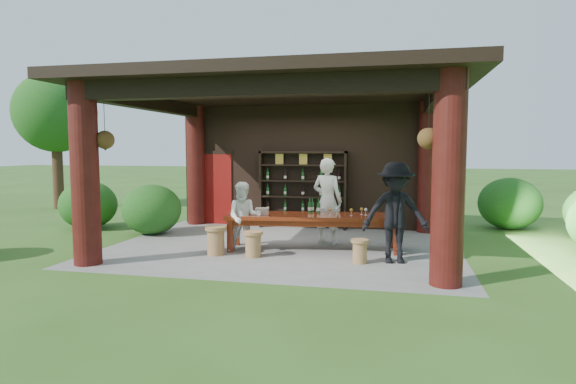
% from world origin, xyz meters
% --- Properties ---
extents(ground, '(90.00, 90.00, 0.00)m').
position_xyz_m(ground, '(0.00, 0.00, 0.00)').
color(ground, '#2D5119').
rests_on(ground, ground).
extents(pavilion, '(7.50, 6.00, 3.60)m').
position_xyz_m(pavilion, '(-0.01, 0.43, 2.13)').
color(pavilion, slate).
rests_on(pavilion, ground).
extents(wine_shelf, '(2.34, 0.36, 2.06)m').
position_xyz_m(wine_shelf, '(-0.06, 2.45, 1.04)').
color(wine_shelf, black).
rests_on(wine_shelf, ground).
extents(tasting_table, '(3.71, 1.42, 0.75)m').
position_xyz_m(tasting_table, '(0.68, -0.25, 0.64)').
color(tasting_table, '#62250E').
rests_on(tasting_table, ground).
extents(stool_near_left, '(0.39, 0.39, 0.51)m').
position_xyz_m(stool_near_left, '(-0.35, -1.17, 0.27)').
color(stool_near_left, olive).
rests_on(stool_near_left, ground).
extents(stool_near_right, '(0.34, 0.34, 0.44)m').
position_xyz_m(stool_near_right, '(1.74, -1.23, 0.24)').
color(stool_near_right, olive).
rests_on(stool_near_right, ground).
extents(stool_far_left, '(0.44, 0.44, 0.57)m').
position_xyz_m(stool_far_left, '(-1.13, -1.16, 0.30)').
color(stool_far_left, olive).
rests_on(stool_far_left, ground).
extents(host, '(0.81, 0.67, 1.92)m').
position_xyz_m(host, '(0.88, 0.49, 0.96)').
color(host, silver).
rests_on(host, ground).
extents(guest_woman, '(0.81, 0.70, 1.44)m').
position_xyz_m(guest_woman, '(-0.66, -0.77, 0.72)').
color(guest_woman, white).
rests_on(guest_woman, ground).
extents(guest_man, '(1.32, 0.90, 1.88)m').
position_xyz_m(guest_man, '(2.37, -1.04, 0.94)').
color(guest_man, black).
rests_on(guest_man, ground).
extents(table_bottles, '(0.28, 0.18, 0.31)m').
position_xyz_m(table_bottles, '(0.64, 0.05, 0.90)').
color(table_bottles, '#194C1E').
rests_on(table_bottles, tasting_table).
extents(table_glasses, '(0.97, 0.26, 0.15)m').
position_xyz_m(table_glasses, '(1.33, -0.15, 0.82)').
color(table_glasses, silver).
rests_on(table_glasses, tasting_table).
extents(napkin_basket, '(0.28, 0.21, 0.14)m').
position_xyz_m(napkin_basket, '(-0.35, -0.50, 0.82)').
color(napkin_basket, '#BF6672').
rests_on(napkin_basket, tasting_table).
extents(shrubs, '(14.51, 7.69, 1.36)m').
position_xyz_m(shrubs, '(2.16, 0.54, 0.55)').
color(shrubs, '#194C14').
rests_on(shrubs, ground).
extents(trees, '(22.78, 10.27, 4.80)m').
position_xyz_m(trees, '(3.59, 1.36, 3.37)').
color(trees, '#3F2819').
rests_on(trees, ground).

